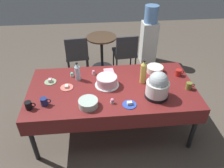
% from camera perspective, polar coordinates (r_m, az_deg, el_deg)
% --- Properties ---
extents(ground, '(9.00, 9.00, 0.00)m').
position_cam_1_polar(ground, '(3.36, 0.00, -11.13)').
color(ground, brown).
extents(potluck_table, '(2.20, 1.10, 0.75)m').
position_cam_1_polar(potluck_table, '(2.90, 0.00, -1.79)').
color(potluck_table, maroon).
rests_on(potluck_table, ground).
extents(frosted_layer_cake, '(0.32, 0.32, 0.14)m').
position_cam_1_polar(frosted_layer_cake, '(2.86, -1.35, 0.77)').
color(frosted_layer_cake, silver).
rests_on(frosted_layer_cake, potluck_table).
extents(slow_cooker, '(0.29, 0.29, 0.35)m').
position_cam_1_polar(slow_cooker, '(2.66, 11.98, -0.48)').
color(slow_cooker, black).
rests_on(slow_cooker, potluck_table).
extents(glass_salad_bowl, '(0.23, 0.23, 0.09)m').
position_cam_1_polar(glass_salad_bowl, '(2.55, -6.30, -5.06)').
color(glass_salad_bowl, '#B2C6BC').
rests_on(glass_salad_bowl, potluck_table).
extents(ceramic_snack_bowl, '(0.24, 0.24, 0.09)m').
position_cam_1_polar(ceramic_snack_bowl, '(3.20, 11.27, 3.85)').
color(ceramic_snack_bowl, silver).
rests_on(ceramic_snack_bowl, potluck_table).
extents(dessert_plate_cobalt, '(0.17, 0.17, 0.05)m').
position_cam_1_polar(dessert_plate_cobalt, '(2.58, 4.64, -5.33)').
color(dessert_plate_cobalt, '#2D4CB2').
rests_on(dessert_plate_cobalt, potluck_table).
extents(dessert_plate_coral, '(0.17, 0.17, 0.04)m').
position_cam_1_polar(dessert_plate_coral, '(2.90, -11.87, -0.81)').
color(dessert_plate_coral, '#E07266').
rests_on(dessert_plate_coral, potluck_table).
extents(dessert_plate_sage, '(0.16, 0.16, 0.05)m').
position_cam_1_polar(dessert_plate_sage, '(3.06, -16.01, 0.68)').
color(dessert_plate_sage, '#8CA87F').
rests_on(dessert_plate_sage, potluck_table).
extents(cupcake_berry, '(0.05, 0.05, 0.07)m').
position_cam_1_polar(cupcake_berry, '(3.10, -10.52, 2.49)').
color(cupcake_berry, beige).
rests_on(cupcake_berry, potluck_table).
extents(cupcake_vanilla, '(0.05, 0.05, 0.07)m').
position_cam_1_polar(cupcake_vanilla, '(3.11, -4.89, 3.08)').
color(cupcake_vanilla, beige).
rests_on(cupcake_vanilla, potluck_table).
extents(cupcake_rose, '(0.05, 0.05, 0.07)m').
position_cam_1_polar(cupcake_rose, '(2.59, 0.11, -4.52)').
color(cupcake_rose, beige).
rests_on(cupcake_rose, potluck_table).
extents(soda_bottle_ginger_ale, '(0.08, 0.08, 0.34)m').
position_cam_1_polar(soda_bottle_ginger_ale, '(2.89, 8.28, 3.10)').
color(soda_bottle_ginger_ale, gold).
rests_on(soda_bottle_ginger_ale, potluck_table).
extents(soda_bottle_water, '(0.07, 0.07, 0.27)m').
position_cam_1_polar(soda_bottle_water, '(2.97, -9.10, 3.17)').
color(soda_bottle_water, silver).
rests_on(soda_bottle_water, potluck_table).
extents(coffee_mug_red, '(0.13, 0.09, 0.09)m').
position_cam_1_polar(coffee_mug_red, '(3.21, 17.16, 2.90)').
color(coffee_mug_red, '#B2231E').
rests_on(coffee_mug_red, potluck_table).
extents(coffee_mug_navy, '(0.13, 0.08, 0.10)m').
position_cam_1_polar(coffee_mug_navy, '(2.67, -17.48, -4.45)').
color(coffee_mug_navy, navy).
rests_on(coffee_mug_navy, potluck_table).
extents(coffee_mug_black, '(0.12, 0.08, 0.10)m').
position_cam_1_polar(coffee_mug_black, '(2.68, -21.15, -5.29)').
color(coffee_mug_black, black).
rests_on(coffee_mug_black, potluck_table).
extents(coffee_mug_olive, '(0.12, 0.08, 0.10)m').
position_cam_1_polar(coffee_mug_olive, '(2.97, 19.71, -0.44)').
color(coffee_mug_olive, olive).
rests_on(coffee_mug_olive, potluck_table).
extents(paper_napkin_stack, '(0.15, 0.15, 0.02)m').
position_cam_1_polar(paper_napkin_stack, '(3.16, -0.85, 3.36)').
color(paper_napkin_stack, pink).
rests_on(paper_napkin_stack, potluck_table).
extents(maroon_chair_left, '(0.48, 0.48, 0.85)m').
position_cam_1_polar(maroon_chair_left, '(4.28, -9.25, 8.01)').
color(maroon_chair_left, '#333338').
rests_on(maroon_chair_left, ground).
extents(maroon_chair_right, '(0.47, 0.47, 0.85)m').
position_cam_1_polar(maroon_chair_right, '(4.31, 3.54, 8.64)').
color(maroon_chair_right, '#333338').
rests_on(maroon_chair_right, ground).
extents(round_cafe_table, '(0.60, 0.60, 0.72)m').
position_cam_1_polar(round_cafe_table, '(4.47, -2.75, 9.79)').
color(round_cafe_table, '#473323').
rests_on(round_cafe_table, ground).
extents(water_cooler, '(0.32, 0.32, 1.24)m').
position_cam_1_polar(water_cooler, '(4.76, 9.77, 12.24)').
color(water_cooler, silver).
rests_on(water_cooler, ground).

